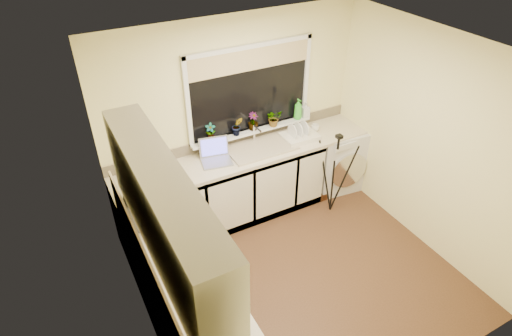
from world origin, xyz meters
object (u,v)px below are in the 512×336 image
object	(u,v)px
plant_b	(237,126)
microwave	(147,200)
kettle	(182,250)
plant_a	(211,132)
soap_bottle_green	(298,109)
plant_c	(253,121)
tripod	(334,174)
cup_left	(214,316)
steel_jar	(180,268)
dish_rack	(299,137)
laptop	(215,155)
plant_d	(274,118)
cup_back	(315,128)
washing_machine	(334,158)
soap_bottle_clear	(306,109)

from	to	relation	value
plant_b	microwave	bearing A→B (deg)	-151.25
kettle	plant_a	xyz separation A→B (m)	(0.90, 1.46, 0.17)
soap_bottle_green	kettle	bearing A→B (deg)	-145.32
plant_c	soap_bottle_green	distance (m)	0.63
tripod	cup_left	size ratio (longest dim) A/B	11.75
steel_jar	tripod	bearing A→B (deg)	21.43
plant_b	dish_rack	bearing A→B (deg)	-16.56
tripod	plant_c	distance (m)	1.20
laptop	microwave	distance (m)	1.11
microwave	steel_jar	bearing A→B (deg)	-161.78
microwave	plant_d	bearing A→B (deg)	-50.49
plant_b	cup_left	size ratio (longest dim) A/B	2.49
kettle	plant_b	world-z (taller)	plant_b
plant_d	cup_back	size ratio (longest dim) A/B	1.92
laptop	plant_d	bearing A→B (deg)	21.49
dish_rack	plant_b	world-z (taller)	plant_b
cup_left	microwave	bearing A→B (deg)	92.59
kettle	soap_bottle_green	world-z (taller)	soap_bottle_green
laptop	plant_b	bearing A→B (deg)	35.20
microwave	plant_b	bearing A→B (deg)	-43.23
washing_machine	plant_c	xyz separation A→B (m)	(-1.12, 0.25, 0.72)
microwave	soap_bottle_clear	world-z (taller)	soap_bottle_clear
plant_d	plant_c	bearing A→B (deg)	173.09
steel_jar	cup_left	world-z (taller)	steel_jar
steel_jar	soap_bottle_clear	bearing A→B (deg)	34.87
dish_rack	cup_left	distance (m)	2.77
steel_jar	cup_back	world-z (taller)	steel_jar
washing_machine	cup_left	bearing A→B (deg)	-137.25
plant_c	soap_bottle_clear	distance (m)	0.75
plant_a	soap_bottle_green	distance (m)	1.19
plant_c	soap_bottle_green	size ratio (longest dim) A/B	0.83
cup_back	plant_a	bearing A→B (deg)	173.13
plant_c	soap_bottle_green	bearing A→B (deg)	-1.54
plant_b	soap_bottle_clear	bearing A→B (deg)	0.38
plant_a	cup_back	size ratio (longest dim) A/B	2.08
plant_b	kettle	bearing A→B (deg)	-130.63
cup_back	plant_b	bearing A→B (deg)	171.96
dish_rack	kettle	bearing A→B (deg)	-147.43
tripod	soap_bottle_green	distance (m)	0.94
dish_rack	plant_c	distance (m)	0.62
plant_b	soap_bottle_clear	distance (m)	0.97
kettle	tripod	world-z (taller)	tripod
soap_bottle_clear	cup_back	xyz separation A→B (m)	(0.06, -0.15, -0.21)
tripod	soap_bottle_clear	distance (m)	0.91
soap_bottle_green	tripod	bearing A→B (deg)	-79.33
tripod	plant_a	size ratio (longest dim) A/B	4.95
dish_rack	plant_b	size ratio (longest dim) A/B	1.84
soap_bottle_green	cup_back	world-z (taller)	soap_bottle_green
kettle	dish_rack	size ratio (longest dim) A/B	0.45
kettle	soap_bottle_green	distance (m)	2.56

